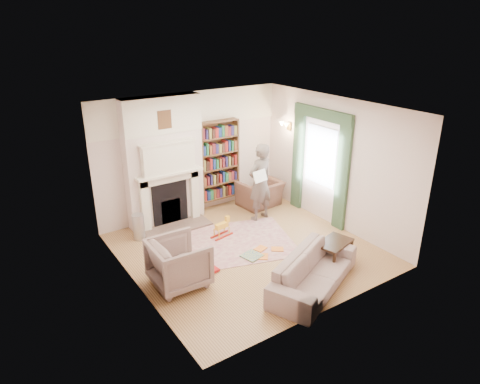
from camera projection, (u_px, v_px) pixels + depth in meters
floor at (247, 250)px, 8.45m from camera, size 4.50×4.50×0.00m
ceiling at (248, 108)px, 7.40m from camera, size 4.50×4.50×0.00m
wall_back at (191, 154)px, 9.66m from camera, size 4.50×0.00×4.50m
wall_front at (336, 230)px, 6.19m from camera, size 4.50×0.00×4.50m
wall_left at (131, 212)px, 6.77m from camera, size 0.00×4.50×4.50m
wall_right at (334, 163)px, 9.09m from camera, size 0.00×4.50×4.50m
fireplace at (164, 163)px, 9.13m from camera, size 1.70×0.58×2.80m
bookcase at (219, 160)px, 9.98m from camera, size 1.00×0.24×1.85m
window at (321, 156)px, 9.37m from camera, size 0.02×0.90×1.30m
curtain_left at (342, 176)px, 8.90m from camera, size 0.07×0.32×2.40m
curtain_right at (298, 159)px, 9.98m from camera, size 0.07×0.32×2.40m
pelmet at (322, 114)px, 9.00m from camera, size 0.09×1.70×0.24m
wall_sconce at (283, 127)px, 9.94m from camera, size 0.20×0.24×0.24m
rug at (234, 242)px, 8.72m from camera, size 2.78×2.42×0.01m
armchair_reading at (260, 193)px, 10.37m from camera, size 1.03×0.92×0.62m
armchair_left at (179, 263)px, 7.22m from camera, size 0.93×0.90×0.83m
sofa at (314, 271)px, 7.18m from camera, size 2.21×1.58×0.60m
man_reading at (260, 182)px, 9.46m from camera, size 0.71×0.52×1.77m
newspaper at (260, 176)px, 9.14m from camera, size 0.37×0.16×0.24m
coffee_table at (333, 252)px, 7.91m from camera, size 0.79×0.61×0.45m
paraffin_heater at (139, 227)px, 8.78m from camera, size 0.32×0.32×0.55m
rocking_horse at (222, 228)px, 8.88m from camera, size 0.51×0.28×0.42m
board_game at (252, 256)px, 8.18m from camera, size 0.41×0.41×0.03m
game_box_lid at (211, 271)px, 7.68m from camera, size 0.31×0.23×0.05m
comic_annuals at (267, 251)px, 8.36m from camera, size 0.70×0.55×0.02m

